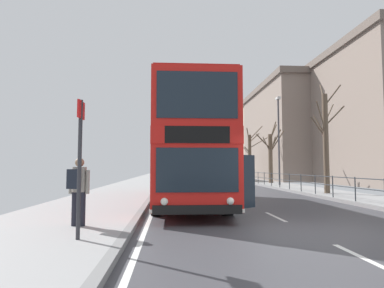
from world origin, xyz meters
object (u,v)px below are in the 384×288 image
object	(u,v)px
bus_stop_sign_near	(80,153)
background_bus_far_lane	(221,167)
pedestrian_with_backpack	(78,186)
street_lamp_far_side	(279,133)
bare_tree_far_02	(250,155)
background_building_01	(307,133)
bare_tree_far_00	(271,155)
double_decker_bus_main	(188,150)
background_building_02	(285,137)
bare_tree_far_01	(326,139)

from	to	relation	value
bus_stop_sign_near	background_bus_far_lane	bearing A→B (deg)	76.28
pedestrian_with_backpack	street_lamp_far_side	size ratio (longest dim) A/B	0.23
bare_tree_far_02	background_building_01	distance (m)	12.43
street_lamp_far_side	bare_tree_far_02	bearing A→B (deg)	90.72
background_bus_far_lane	bare_tree_far_00	distance (m)	9.25
bare_tree_far_00	background_bus_far_lane	bearing A→B (deg)	111.44
double_decker_bus_main	street_lamp_far_side	size ratio (longest dim) A/B	1.53
street_lamp_far_side	double_decker_bus_main	bearing A→B (deg)	-123.57
street_lamp_far_side	bare_tree_far_00	world-z (taller)	street_lamp_far_side
double_decker_bus_main	background_building_01	xyz separation A→B (m)	(17.64, 28.81, 3.89)
background_building_02	bus_stop_sign_near	bearing A→B (deg)	-113.96
double_decker_bus_main	bare_tree_far_01	size ratio (longest dim) A/B	1.72
pedestrian_with_backpack	background_building_02	bearing A→B (deg)	64.94
bare_tree_far_02	pedestrian_with_backpack	bearing A→B (deg)	-111.72
double_decker_bus_main	background_bus_far_lane	world-z (taller)	double_decker_bus_main
street_lamp_far_side	background_building_01	world-z (taller)	background_building_01
bus_stop_sign_near	bare_tree_far_02	world-z (taller)	bare_tree_far_02
background_bus_far_lane	background_building_01	size ratio (longest dim) A/B	0.53
double_decker_bus_main	pedestrian_with_backpack	size ratio (longest dim) A/B	6.71
pedestrian_with_backpack	background_building_02	size ratio (longest dim) A/B	0.12
bare_tree_far_00	bare_tree_far_02	world-z (taller)	bare_tree_far_02
bare_tree_far_00	bare_tree_far_01	xyz separation A→B (m)	(-0.69, -12.47, 0.39)
bare_tree_far_00	bare_tree_far_01	distance (m)	12.49
background_bus_far_lane	bare_tree_far_01	xyz separation A→B (m)	(2.66, -21.02, 1.47)
pedestrian_with_backpack	bare_tree_far_02	distance (m)	29.81
double_decker_bus_main	pedestrian_with_backpack	xyz separation A→B (m)	(-2.99, -5.96, -1.23)
background_bus_far_lane	background_building_02	world-z (taller)	background_building_02
bare_tree_far_02	double_decker_bus_main	bearing A→B (deg)	-110.28
street_lamp_far_side	background_building_01	bearing A→B (deg)	60.14
background_bus_far_lane	bare_tree_far_02	distance (m)	4.24
background_building_02	street_lamp_far_side	bearing A→B (deg)	-110.62
pedestrian_with_backpack	background_building_02	distance (m)	51.97
bare_tree_far_01	background_building_01	xyz separation A→B (m)	(9.70, 25.15, 3.08)
bus_stop_sign_near	background_building_02	xyz separation A→B (m)	(21.46, 48.31, 4.85)
double_decker_bus_main	bare_tree_far_00	world-z (taller)	bare_tree_far_00
double_decker_bus_main	background_building_02	bearing A→B (deg)	65.17
bus_stop_sign_near	background_building_02	size ratio (longest dim) A/B	0.21
background_bus_far_lane	background_building_01	distance (m)	13.80
bare_tree_far_00	background_building_02	world-z (taller)	background_building_02
background_building_02	bare_tree_far_00	bearing A→B (deg)	-112.54
bus_stop_sign_near	street_lamp_far_side	size ratio (longest dim) A/B	0.39
bare_tree_far_01	bare_tree_far_02	bearing A→B (deg)	89.77
bare_tree_far_00	street_lamp_far_side	bearing A→B (deg)	-97.39
background_building_01	background_building_02	world-z (taller)	background_building_02
bare_tree_far_02	background_building_02	bearing A→B (deg)	60.41
bare_tree_far_00	background_building_02	distance (m)	27.04
bus_stop_sign_near	street_lamp_far_side	bearing A→B (deg)	61.50
pedestrian_with_backpack	bus_stop_sign_near	world-z (taller)	bus_stop_sign_near
bus_stop_sign_near	bare_tree_far_00	bearing A→B (deg)	64.59
bus_stop_sign_near	background_building_02	world-z (taller)	background_building_02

